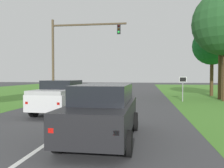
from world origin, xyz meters
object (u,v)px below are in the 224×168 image
at_px(red_suv_near, 103,110).
at_px(keep_moving_sign, 183,85).
at_px(traffic_light, 71,46).
at_px(pickup_truck_lead, 63,97).
at_px(extra_tree_1, 212,46).
at_px(oak_tree_right, 221,26).

height_order(red_suv_near, keep_moving_sign, keep_moving_sign).
distance_m(traffic_light, keep_moving_sign, 11.48).
xyz_separation_m(pickup_truck_lead, extra_tree_1, (11.75, 13.72, 4.41)).
relative_size(red_suv_near, keep_moving_sign, 2.26).
xyz_separation_m(red_suv_near, traffic_light, (-6.03, 15.19, 4.19)).
bearing_deg(keep_moving_sign, pickup_truck_lead, -136.40).
distance_m(pickup_truck_lead, keep_moving_sign, 10.79).
bearing_deg(oak_tree_right, extra_tree_1, 85.69).
xyz_separation_m(pickup_truck_lead, keep_moving_sign, (7.81, 7.44, 0.44)).
distance_m(red_suv_near, keep_moving_sign, 13.38).
height_order(traffic_light, oak_tree_right, oak_tree_right).
xyz_separation_m(pickup_truck_lead, traffic_light, (-2.71, 10.03, 4.21)).
bearing_deg(pickup_truck_lead, keep_moving_sign, 43.60).
bearing_deg(pickup_truck_lead, traffic_light, 105.14).
bearing_deg(extra_tree_1, traffic_light, -165.71).
bearing_deg(extra_tree_1, pickup_truck_lead, -130.59).
bearing_deg(extra_tree_1, oak_tree_right, -94.31).
xyz_separation_m(pickup_truck_lead, oak_tree_right, (11.45, 9.76, 5.74)).
height_order(keep_moving_sign, oak_tree_right, oak_tree_right).
height_order(keep_moving_sign, extra_tree_1, extra_tree_1).
bearing_deg(keep_moving_sign, traffic_light, 166.15).
bearing_deg(keep_moving_sign, red_suv_near, -109.63).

